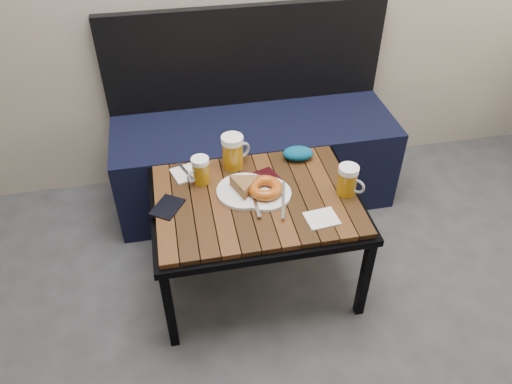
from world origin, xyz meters
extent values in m
cube|color=black|center=(0.26, 1.74, 0.23)|extent=(1.40, 0.50, 0.45)
cube|color=black|center=(0.26, 1.97, 0.70)|extent=(1.40, 0.05, 0.50)
cube|color=black|center=(-0.24, 0.88, 0.21)|extent=(0.04, 0.03, 0.42)
cube|color=black|center=(0.54, 0.88, 0.21)|extent=(0.03, 0.03, 0.42)
cube|color=black|center=(-0.24, 1.44, 0.21)|extent=(0.04, 0.04, 0.42)
cube|color=black|center=(0.54, 1.44, 0.21)|extent=(0.03, 0.04, 0.42)
cube|color=black|center=(0.15, 1.16, 0.43)|extent=(0.84, 0.62, 0.03)
cube|color=#321B0B|center=(0.15, 1.16, 0.46)|extent=(0.80, 0.58, 0.02)
cylinder|color=#A46E0D|center=(-0.05, 1.31, 0.52)|extent=(0.09, 0.09, 0.10)
cylinder|color=white|center=(-0.05, 1.31, 0.58)|extent=(0.07, 0.07, 0.02)
torus|color=#8C999E|center=(-0.08, 1.29, 0.52)|extent=(0.06, 0.04, 0.06)
cylinder|color=#A46E0D|center=(0.10, 1.39, 0.53)|extent=(0.12, 0.12, 0.12)
cylinder|color=white|center=(0.10, 1.39, 0.61)|extent=(0.09, 0.09, 0.03)
torus|color=#8C999E|center=(0.15, 1.41, 0.53)|extent=(0.07, 0.05, 0.08)
cylinder|color=#A46E0D|center=(0.51, 1.12, 0.52)|extent=(0.11, 0.11, 0.11)
cylinder|color=white|center=(0.51, 1.12, 0.59)|extent=(0.08, 0.08, 0.02)
torus|color=#8C999E|center=(0.55, 1.09, 0.52)|extent=(0.05, 0.05, 0.06)
cylinder|color=white|center=(0.12, 1.20, 0.48)|extent=(0.23, 0.23, 0.02)
cylinder|color=white|center=(0.19, 1.17, 0.48)|extent=(0.21, 0.21, 0.01)
torus|color=#94360D|center=(0.19, 1.17, 0.51)|extent=(0.14, 0.14, 0.04)
cube|color=#A5A8AD|center=(0.25, 1.11, 0.49)|extent=(0.07, 0.22, 0.00)
cube|color=#A5A8AD|center=(0.14, 1.11, 0.49)|extent=(0.01, 0.16, 0.00)
cube|color=white|center=(-0.10, 1.37, 0.48)|extent=(0.14, 0.14, 0.01)
cube|color=#A5A8AD|center=(-0.10, 1.37, 0.48)|extent=(0.07, 0.15, 0.00)
cube|color=white|center=(0.37, 0.99, 0.48)|extent=(0.13, 0.11, 0.01)
cube|color=black|center=(-0.20, 1.17, 0.48)|extent=(0.15, 0.16, 0.01)
cube|color=black|center=(0.23, 1.28, 0.47)|extent=(0.11, 0.13, 0.01)
ellipsoid|color=navy|center=(0.39, 1.38, 0.50)|extent=(0.14, 0.11, 0.06)
camera|label=1|loc=(-0.14, -0.32, 1.76)|focal=35.00mm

